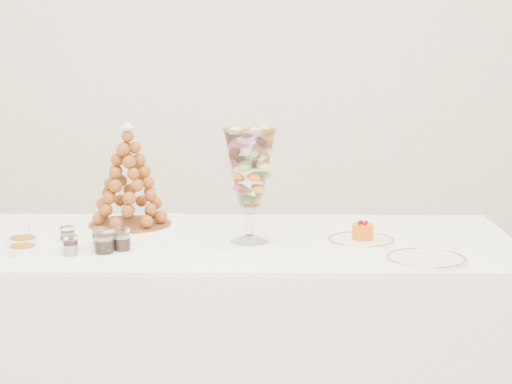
{
  "coord_description": "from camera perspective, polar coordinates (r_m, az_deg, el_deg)",
  "views": [
    {
      "loc": [
        0.14,
        -2.49,
        1.47
      ],
      "look_at": [
        0.11,
        0.22,
        0.97
      ],
      "focal_mm": 60.0,
      "sensor_mm": 36.0,
      "label": 1
    }
  ],
  "objects": [
    {
      "name": "buffet_table",
      "position": [
        3.01,
        -3.13,
        -10.49
      ],
      "size": [
        2.07,
        0.83,
        0.79
      ],
      "rotation": [
        0.0,
        0.0,
        -0.0
      ],
      "color": "white",
      "rests_on": "ground"
    },
    {
      "name": "lace_tray",
      "position": [
        2.99,
        -9.36,
        -2.65
      ],
      "size": [
        0.66,
        0.57,
        0.02
      ],
      "primitive_type": "cube",
      "rotation": [
        0.0,
        0.0,
        0.32
      ],
      "color": "white",
      "rests_on": "buffet_table"
    },
    {
      "name": "macaron_vase",
      "position": [
        2.82,
        -0.42,
        1.55
      ],
      "size": [
        0.17,
        0.17,
        0.38
      ],
      "color": "white",
      "rests_on": "buffet_table"
    },
    {
      "name": "cake_plate",
      "position": [
        2.87,
        7.0,
        -3.25
      ],
      "size": [
        0.22,
        0.22,
        0.01
      ],
      "primitive_type": "cylinder",
      "color": "white",
      "rests_on": "buffet_table"
    },
    {
      "name": "spare_plate",
      "position": [
        2.67,
        11.27,
        -4.43
      ],
      "size": [
        0.25,
        0.25,
        0.01
      ],
      "primitive_type": "cylinder",
      "color": "white",
      "rests_on": "buffet_table"
    },
    {
      "name": "verrine_a",
      "position": [
        2.87,
        -12.45,
        -2.87
      ],
      "size": [
        0.05,
        0.05,
        0.06
      ],
      "primitive_type": "cylinder",
      "rotation": [
        0.0,
        0.0,
        0.15
      ],
      "color": "white",
      "rests_on": "buffet_table"
    },
    {
      "name": "verrine_b",
      "position": [
        2.8,
        -10.3,
        -3.05
      ],
      "size": [
        0.05,
        0.05,
        0.07
      ],
      "primitive_type": "cylinder",
      "rotation": [
        0.0,
        0.0,
        -0.02
      ],
      "color": "white",
      "rests_on": "buffet_table"
    },
    {
      "name": "verrine_c",
      "position": [
        2.77,
        -8.95,
        -3.11
      ],
      "size": [
        0.06,
        0.06,
        0.07
      ],
      "primitive_type": "cylinder",
      "rotation": [
        0.0,
        0.0,
        0.09
      ],
      "color": "white",
      "rests_on": "buffet_table"
    },
    {
      "name": "verrine_d",
      "position": [
        2.74,
        -12.26,
        -3.5
      ],
      "size": [
        0.05,
        0.05,
        0.06
      ],
      "primitive_type": "cylinder",
      "rotation": [
        0.0,
        0.0,
        0.09
      ],
      "color": "white",
      "rests_on": "buffet_table"
    },
    {
      "name": "verrine_e",
      "position": [
        2.74,
        -10.11,
        -3.24
      ],
      "size": [
        0.07,
        0.07,
        0.08
      ],
      "primitive_type": "cylinder",
      "rotation": [
        0.0,
        0.0,
        0.34
      ],
      "color": "white",
      "rests_on": "buffet_table"
    },
    {
      "name": "ramekin_back",
      "position": [
        2.89,
        -15.28,
        -3.26
      ],
      "size": [
        0.09,
        0.09,
        0.03
      ],
      "primitive_type": "cylinder",
      "color": "white",
      "rests_on": "buffet_table"
    },
    {
      "name": "ramekin_front",
      "position": [
        2.78,
        -15.29,
        -3.79
      ],
      "size": [
        0.09,
        0.09,
        0.03
      ],
      "primitive_type": "cylinder",
      "color": "white",
      "rests_on": "buffet_table"
    },
    {
      "name": "croquembouche",
      "position": [
        3.02,
        -8.48,
        1.07
      ],
      "size": [
        0.29,
        0.29,
        0.36
      ],
      "rotation": [
        0.0,
        0.0,
        -0.07
      ],
      "color": "brown",
      "rests_on": "lace_tray"
    },
    {
      "name": "mousse_cake",
      "position": [
        2.87,
        7.11,
        -2.62
      ],
      "size": [
        0.07,
        0.07,
        0.06
      ],
      "color": "#E05D0A",
      "rests_on": "cake_plate"
    }
  ]
}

